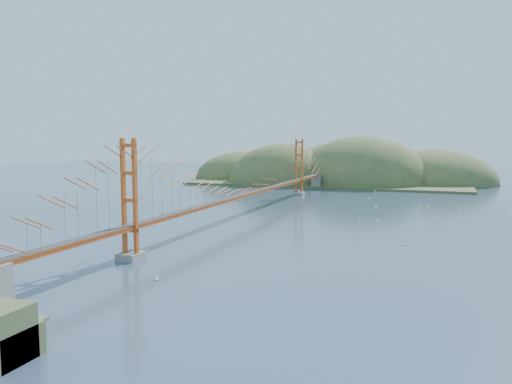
% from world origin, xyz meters
% --- Properties ---
extents(ground, '(320.00, 320.00, 0.00)m').
position_xyz_m(ground, '(0.00, 0.00, 0.00)').
color(ground, '#2A3B55').
rests_on(ground, ground).
extents(bridge, '(2.20, 94.40, 12.00)m').
position_xyz_m(bridge, '(0.00, 0.18, 7.01)').
color(bridge, gray).
rests_on(bridge, ground).
extents(far_headlands, '(84.00, 58.00, 25.00)m').
position_xyz_m(far_headlands, '(2.21, 68.52, 0.00)').
color(far_headlands, olive).
rests_on(far_headlands, ground).
extents(sailboat_8, '(0.55, 0.49, 0.63)m').
position_xyz_m(sailboat_8, '(36.18, 20.98, 0.14)').
color(sailboat_8, white).
rests_on(sailboat_8, ground).
extents(sailboat_12, '(0.60, 0.60, 0.68)m').
position_xyz_m(sailboat_12, '(14.19, 42.00, 0.15)').
color(sailboat_12, white).
rests_on(sailboat_12, ground).
extents(sailboat_3, '(0.50, 0.42, 0.58)m').
position_xyz_m(sailboat_3, '(14.56, 29.00, 0.14)').
color(sailboat_3, white).
rests_on(sailboat_3, ground).
extents(sailboat_6, '(0.56, 0.56, 0.63)m').
position_xyz_m(sailboat_6, '(24.04, -13.83, 0.14)').
color(sailboat_6, white).
rests_on(sailboat_6, ground).
extents(sailboat_4, '(0.53, 0.59, 0.67)m').
position_xyz_m(sailboat_4, '(37.62, 18.73, 0.15)').
color(sailboat_4, white).
rests_on(sailboat_4, ground).
extents(sailboat_15, '(0.59, 0.59, 0.67)m').
position_xyz_m(sailboat_15, '(25.81, 20.81, 0.15)').
color(sailboat_15, white).
rests_on(sailboat_15, ground).
extents(sailboat_0, '(0.53, 0.57, 0.64)m').
position_xyz_m(sailboat_0, '(19.65, 0.87, 0.15)').
color(sailboat_0, white).
rests_on(sailboat_0, ground).
extents(sailboat_5, '(0.52, 0.54, 0.61)m').
position_xyz_m(sailboat_5, '(31.61, 7.60, 0.14)').
color(sailboat_5, white).
rests_on(sailboat_5, ground).
extents(sailboat_1, '(0.60, 0.60, 0.63)m').
position_xyz_m(sailboat_1, '(27.24, 5.21, 0.14)').
color(sailboat_1, white).
rests_on(sailboat_1, ground).
extents(sailboat_9, '(0.63, 0.63, 0.66)m').
position_xyz_m(sailboat_9, '(35.47, 23.94, 0.15)').
color(sailboat_9, white).
rests_on(sailboat_9, ground).
extents(sailboat_14, '(0.45, 0.51, 0.58)m').
position_xyz_m(sailboat_14, '(16.95, 1.48, 0.14)').
color(sailboat_14, white).
rests_on(sailboat_14, ground).
extents(sailboat_16, '(0.60, 0.60, 0.63)m').
position_xyz_m(sailboat_16, '(17.52, 16.06, 0.14)').
color(sailboat_16, white).
rests_on(sailboat_16, ground).
extents(sailboat_7, '(0.52, 0.52, 0.55)m').
position_xyz_m(sailboat_7, '(30.71, 16.43, 0.13)').
color(sailboat_7, white).
rests_on(sailboat_7, ground).
extents(sailboat_10, '(0.58, 0.58, 0.64)m').
position_xyz_m(sailboat_10, '(6.00, -35.10, 0.15)').
color(sailboat_10, white).
rests_on(sailboat_10, ground).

